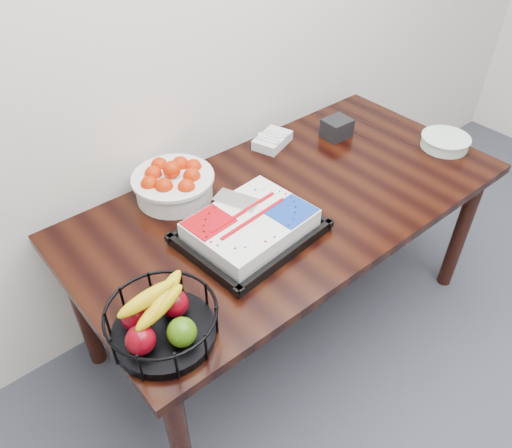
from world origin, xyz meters
TOP-DOWN VIEW (x-y plane):
  - table at (0.00, 2.00)m, footprint 1.80×0.90m
  - cake_tray at (-0.27, 1.92)m, footprint 0.51×0.42m
  - tangerine_bowl at (-0.35, 2.30)m, footprint 0.32×0.32m
  - fruit_basket at (-0.75, 1.74)m, footprint 0.33×0.33m
  - plate_stack at (0.80, 1.83)m, footprint 0.22×0.22m
  - fork_bag at (0.21, 2.35)m, footprint 0.21×0.17m
  - napkin_box at (0.49, 2.21)m, footprint 0.13×0.11m

SIDE VIEW (x-z plane):
  - table at x=0.00m, z-range 0.29..1.04m
  - fork_bag at x=0.21m, z-range 0.75..0.80m
  - plate_stack at x=0.80m, z-range 0.75..0.80m
  - napkin_box at x=0.49m, z-range 0.75..0.84m
  - cake_tray at x=-0.27m, z-range 0.75..0.84m
  - fruit_basket at x=-0.75m, z-range 0.73..0.91m
  - tangerine_bowl at x=-0.35m, z-range 0.74..0.94m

